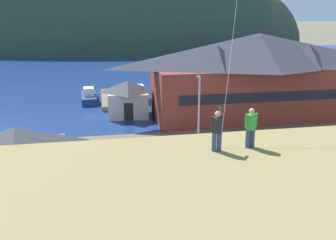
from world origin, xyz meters
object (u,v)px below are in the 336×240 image
parked_car_mid_row_center (100,215)px  moored_boat_outer_mooring (137,94)px  person_companion (251,127)px  harbor_lodge (257,74)px  parked_car_front_row_end (114,165)px  parking_light_pole (199,111)px  parked_car_front_row_silver (186,199)px  storage_shed_near_lot (18,155)px  storage_shed_waterside (128,98)px  parked_car_lone_by_shed (305,161)px  person_kite_flyer (217,129)px  wharf_dock (113,99)px  moored_boat_wharfside (89,97)px

parked_car_mid_row_center → moored_boat_outer_mooring: bearing=80.4°
person_companion → harbor_lodge: bearing=66.1°
parked_car_front_row_end → parking_light_pole: 9.07m
parking_light_pole → harbor_lodge: bearing=47.9°
harbor_lodge → parked_car_front_row_silver: harbor_lodge is taller
storage_shed_near_lot → parking_light_pole: 15.49m
storage_shed_waterside → parked_car_lone_by_shed: (13.05, -19.46, -1.31)m
storage_shed_waterside → person_companion: person_companion is taller
harbor_lodge → person_kite_flyer: (-14.16, -28.64, 3.00)m
parking_light_pole → person_companion: size_ratio=4.23×
storage_shed_near_lot → parked_car_lone_by_shed: (22.85, -1.94, -1.38)m
parking_light_pole → parked_car_front_row_silver: bearing=-109.2°
storage_shed_waterside → parked_car_mid_row_center: bearing=-98.5°
wharf_dock → parked_car_lone_by_shed: (14.74, -27.60, 0.71)m
parking_light_pole → storage_shed_waterside: bearing=110.1°
moored_boat_wharfside → parked_car_lone_by_shed: moored_boat_wharfside is taller
parked_car_front_row_silver → person_companion: person_companion is taller
storage_shed_near_lot → parked_car_front_row_end: storage_shed_near_lot is taller
moored_boat_wharfside → parking_light_pole: size_ratio=0.90×
parked_car_lone_by_shed → person_kite_flyer: (-11.66, -12.08, 7.38)m
wharf_dock → moored_boat_outer_mooring: (3.69, 0.89, 0.37)m
storage_shed_near_lot → person_kite_flyer: (11.18, -14.02, 6.00)m
storage_shed_waterside → parking_light_pole: size_ratio=0.76×
parked_car_mid_row_center → storage_shed_waterside: bearing=81.5°
parking_light_pole → person_companion: 17.72m
parked_car_lone_by_shed → storage_shed_waterside: bearing=123.9°
parked_car_lone_by_shed → storage_shed_near_lot: bearing=175.2°
parked_car_front_row_end → parked_car_mid_row_center: bearing=-98.9°
parked_car_front_row_silver → parked_car_lone_by_shed: bearing=21.9°
moored_boat_wharfside → parked_car_mid_row_center: size_ratio=1.58×
parked_car_mid_row_center → person_kite_flyer: bearing=-51.8°
person_kite_flyer → parked_car_mid_row_center: bearing=128.2°
storage_shed_near_lot → person_kite_flyer: 18.91m
wharf_dock → parked_car_front_row_end: 25.72m
harbor_lodge → parking_light_pole: (-10.31, -11.41, -1.12)m
parking_light_pole → person_kite_flyer: person_kite_flyer is taller
parked_car_front_row_end → moored_boat_outer_mooring: bearing=80.2°
moored_boat_wharfside → parked_car_front_row_silver: moored_boat_wharfside is taller
storage_shed_near_lot → person_companion: bearing=-47.5°
storage_shed_waterside → parked_car_front_row_silver: size_ratio=1.29×
wharf_dock → person_companion: person_companion is taller
parked_car_lone_by_shed → wharf_dock: bearing=118.1°
storage_shed_near_lot → person_kite_flyer: person_kite_flyer is taller
parked_car_front_row_silver → person_kite_flyer: size_ratio=2.32×
storage_shed_near_lot → person_kite_flyer: size_ratio=4.51×
storage_shed_near_lot → person_companion: size_ratio=4.81×
storage_shed_waterside → parked_car_front_row_end: bearing=-98.3°
parked_car_front_row_silver → person_kite_flyer: 10.61m
storage_shed_near_lot → parked_car_front_row_end: 7.35m
moored_boat_wharfside → moored_boat_outer_mooring: size_ratio=0.79×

